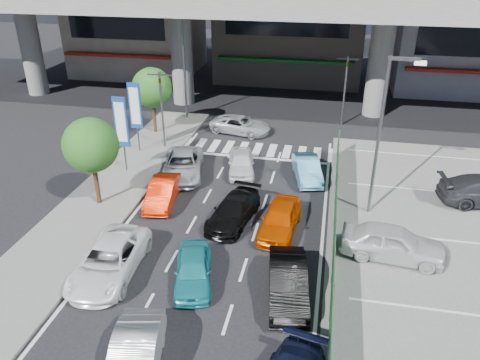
% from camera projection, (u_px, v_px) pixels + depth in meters
% --- Properties ---
extents(ground, '(120.00, 120.00, 0.00)m').
position_uv_depth(ground, '(207.00, 265.00, 20.20)').
color(ground, black).
rests_on(ground, ground).
extents(parking_lot, '(12.00, 28.00, 0.06)m').
position_uv_depth(parking_lot, '(468.00, 268.00, 19.97)').
color(parking_lot, '#5E5E5B').
rests_on(parking_lot, ground).
extents(sidewalk_left, '(4.00, 30.00, 0.12)m').
position_uv_depth(sidewalk_left, '(100.00, 203.00, 24.91)').
color(sidewalk_left, '#5E5E5B').
rests_on(sidewalk_left, ground).
extents(fence_run, '(0.16, 22.00, 1.80)m').
position_uv_depth(fence_run, '(334.00, 249.00, 19.72)').
color(fence_run, '#1C5224').
rests_on(fence_run, ground).
extents(building_west, '(12.00, 10.90, 13.00)m').
position_uv_depth(building_west, '(136.00, 8.00, 48.04)').
color(building_west, gray).
rests_on(building_west, ground).
extents(building_center, '(14.00, 10.90, 15.00)m').
position_uv_depth(building_center, '(293.00, 0.00, 45.61)').
color(building_center, gray).
rests_on(building_center, ground).
extents(building_east, '(12.00, 10.90, 12.00)m').
position_uv_depth(building_east, '(466.00, 22.00, 42.56)').
color(building_east, gray).
rests_on(building_east, ground).
extents(traffic_light_left, '(1.60, 1.24, 5.20)m').
position_uv_depth(traffic_light_left, '(161.00, 91.00, 30.00)').
color(traffic_light_left, '#595B60').
rests_on(traffic_light_left, ground).
extents(traffic_light_right, '(1.60, 1.24, 5.20)m').
position_uv_depth(traffic_light_right, '(346.00, 74.00, 34.04)').
color(traffic_light_right, '#595B60').
rests_on(traffic_light_right, ground).
extents(street_lamp_right, '(1.65, 0.22, 8.00)m').
position_uv_depth(street_lamp_right, '(384.00, 125.00, 22.00)').
color(street_lamp_right, '#595B60').
rests_on(street_lamp_right, ground).
extents(street_lamp_left, '(1.65, 0.22, 8.00)m').
position_uv_depth(street_lamp_left, '(186.00, 58.00, 34.89)').
color(street_lamp_left, '#595B60').
rests_on(street_lamp_left, ground).
extents(signboard_near, '(0.80, 0.14, 4.70)m').
position_uv_depth(signboard_near, '(121.00, 124.00, 27.08)').
color(signboard_near, '#595B60').
rests_on(signboard_near, ground).
extents(signboard_far, '(0.80, 0.14, 4.70)m').
position_uv_depth(signboard_far, '(135.00, 108.00, 29.77)').
color(signboard_far, '#595B60').
rests_on(signboard_far, ground).
extents(tree_near, '(2.80, 2.80, 4.80)m').
position_uv_depth(tree_near, '(91.00, 145.00, 23.41)').
color(tree_near, '#382314').
rests_on(tree_near, ground).
extents(tree_far, '(2.80, 2.80, 4.80)m').
position_uv_depth(tree_far, '(152.00, 88.00, 32.72)').
color(tree_far, '#382314').
rests_on(tree_far, ground).
extents(hatch_white_back_mid, '(2.30, 4.40, 1.38)m').
position_uv_depth(hatch_white_back_mid, '(134.00, 360.00, 14.76)').
color(hatch_white_back_mid, silver).
rests_on(hatch_white_back_mid, ground).
extents(sedan_white_mid_left, '(2.55, 5.08, 1.38)m').
position_uv_depth(sedan_white_mid_left, '(109.00, 260.00, 19.38)').
color(sedan_white_mid_left, white).
rests_on(sedan_white_mid_left, ground).
extents(taxi_teal_mid, '(2.35, 3.91, 1.25)m').
position_uv_depth(taxi_teal_mid, '(193.00, 269.00, 18.95)').
color(taxi_teal_mid, teal).
rests_on(taxi_teal_mid, ground).
extents(hatch_black_mid_right, '(2.06, 4.36, 1.38)m').
position_uv_depth(hatch_black_mid_right, '(288.00, 283.00, 18.11)').
color(hatch_black_mid_right, black).
rests_on(hatch_black_mid_right, ground).
extents(taxi_orange_left, '(1.81, 3.96, 1.26)m').
position_uv_depth(taxi_orange_left, '(163.00, 192.00, 24.80)').
color(taxi_orange_left, red).
rests_on(taxi_orange_left, ground).
extents(sedan_black_mid, '(2.43, 4.50, 1.24)m').
position_uv_depth(sedan_black_mid, '(234.00, 211.00, 23.11)').
color(sedan_black_mid, black).
rests_on(sedan_black_mid, ground).
extents(taxi_orange_right, '(1.93, 4.16, 1.38)m').
position_uv_depth(taxi_orange_right, '(280.00, 219.00, 22.28)').
color(taxi_orange_right, '#C73F00').
rests_on(taxi_orange_right, ground).
extents(wagon_silver_front_left, '(3.27, 5.25, 1.35)m').
position_uv_depth(wagon_silver_front_left, '(183.00, 165.00, 27.73)').
color(wagon_silver_front_left, '#A8AAAF').
rests_on(wagon_silver_front_left, ground).
extents(sedan_white_front_mid, '(2.27, 4.00, 1.28)m').
position_uv_depth(sedan_white_front_mid, '(241.00, 163.00, 28.12)').
color(sedan_white_front_mid, silver).
rests_on(sedan_white_front_mid, ground).
extents(kei_truck_front_right, '(2.19, 4.06, 1.27)m').
position_uv_depth(kei_truck_front_right, '(307.00, 169.00, 27.35)').
color(kei_truck_front_right, '#4E97C0').
rests_on(kei_truck_front_right, ground).
extents(crossing_wagon_silver, '(4.73, 2.92, 1.22)m').
position_uv_depth(crossing_wagon_silver, '(241.00, 125.00, 34.01)').
color(crossing_wagon_silver, '#A7ABAF').
rests_on(crossing_wagon_silver, ground).
extents(parked_sedan_white, '(4.66, 2.28, 1.53)m').
position_uv_depth(parked_sedan_white, '(393.00, 243.00, 20.29)').
color(parked_sedan_white, silver).
rests_on(parked_sedan_white, parking_lot).
extents(traffic_cone, '(0.41, 0.41, 0.68)m').
position_uv_depth(traffic_cone, '(369.00, 233.00, 21.69)').
color(traffic_cone, red).
rests_on(traffic_cone, parking_lot).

